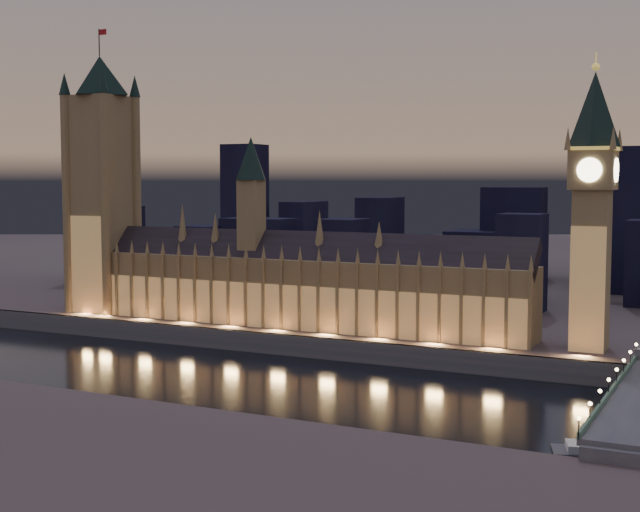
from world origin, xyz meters
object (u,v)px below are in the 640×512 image
at_px(palace_of_westminster, 291,281).
at_px(victoria_tower, 102,172).
at_px(elizabeth_tower, 593,186).
at_px(river_boat, 635,449).

relative_size(palace_of_westminster, victoria_tower, 1.58).
height_order(palace_of_westminster, victoria_tower, victoria_tower).
xyz_separation_m(palace_of_westminster, elizabeth_tower, (119.58, 0.17, 39.45)).
distance_m(elizabeth_tower, river_boat, 117.00).
relative_size(victoria_tower, river_boat, 3.15).
bearing_deg(palace_of_westminster, elizabeth_tower, 0.08).
bearing_deg(elizabeth_tower, palace_of_westminster, -179.92).
bearing_deg(river_boat, palace_of_westminster, 147.44).
xyz_separation_m(palace_of_westminster, river_boat, (146.80, -93.74, -24.81)).
relative_size(victoria_tower, elizabeth_tower, 1.23).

